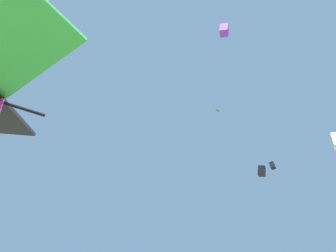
{
  "coord_description": "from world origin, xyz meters",
  "views": [
    {
      "loc": [
        2.21,
        -0.09,
        0.93
      ],
      "look_at": [
        0.34,
        2.22,
        2.84
      ],
      "focal_mm": 29.51,
      "sensor_mm": 36.0,
      "label": 1
    }
  ],
  "objects_px": {
    "distant_kite_purple_overhead_distant": "(224,30)",
    "distant_kite_black_mid_left": "(272,166)",
    "distant_kite_green_mid_right": "(218,110)",
    "distant_kite_black_low_left": "(262,171)"
  },
  "relations": [
    {
      "from": "distant_kite_green_mid_right",
      "to": "distant_kite_black_mid_left",
      "type": "distance_m",
      "value": 9.78
    },
    {
      "from": "distant_kite_green_mid_right",
      "to": "distant_kite_purple_overhead_distant",
      "type": "bearing_deg",
      "value": -57.04
    },
    {
      "from": "distant_kite_purple_overhead_distant",
      "to": "distant_kite_black_mid_left",
      "type": "bearing_deg",
      "value": 101.66
    },
    {
      "from": "distant_kite_black_low_left",
      "to": "distant_kite_black_mid_left",
      "type": "bearing_deg",
      "value": 98.25
    },
    {
      "from": "distant_kite_black_mid_left",
      "to": "distant_kite_purple_overhead_distant",
      "type": "bearing_deg",
      "value": -78.34
    },
    {
      "from": "distant_kite_purple_overhead_distant",
      "to": "distant_kite_black_mid_left",
      "type": "relative_size",
      "value": 1.29
    },
    {
      "from": "distant_kite_green_mid_right",
      "to": "distant_kite_purple_overhead_distant",
      "type": "relative_size",
      "value": 0.4
    },
    {
      "from": "distant_kite_purple_overhead_distant",
      "to": "distant_kite_black_low_left",
      "type": "height_order",
      "value": "distant_kite_purple_overhead_distant"
    },
    {
      "from": "distant_kite_black_low_left",
      "to": "distant_kite_black_mid_left",
      "type": "distance_m",
      "value": 8.4
    },
    {
      "from": "distant_kite_purple_overhead_distant",
      "to": "distant_kite_black_mid_left",
      "type": "xyz_separation_m",
      "value": [
        -3.57,
        17.32,
        -6.08
      ]
    }
  ]
}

